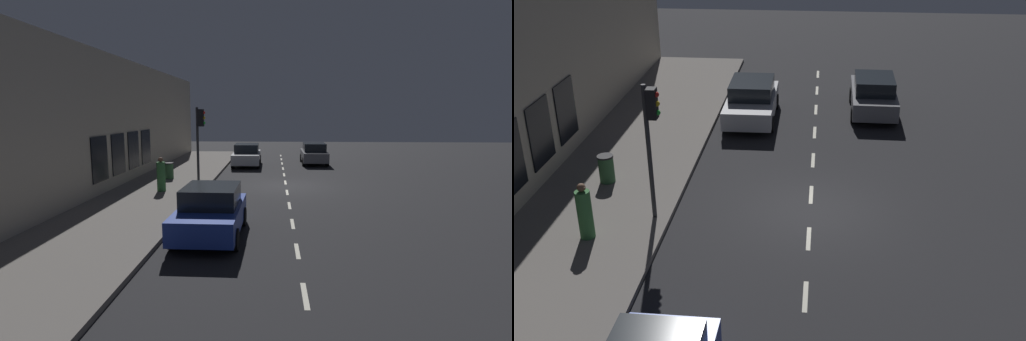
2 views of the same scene
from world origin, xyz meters
The scene contains 10 objects.
ground_plane centered at (0.00, 0.00, 0.00)m, with size 60.00×60.00×0.00m, color #232326.
sidewalk centered at (6.25, 0.00, 0.07)m, with size 4.50×32.00×0.15m.
building_facade centered at (8.80, 0.00, 3.31)m, with size 0.65×32.00×6.63m.
lane_centre_line centered at (0.00, -1.00, 0.00)m, with size 0.12×27.20×0.01m.
traffic_light centered at (4.33, 1.01, 2.94)m, with size 0.47×0.32×3.95m.
parked_car_0 centered at (-2.37, -8.66, 0.79)m, with size 1.92×4.08×1.58m.
parked_car_1 centered at (2.60, -7.49, 0.79)m, with size 2.02×4.30×1.58m.
parked_car_2 centered at (2.62, 8.21, 0.79)m, with size 2.03×3.85×1.58m.
pedestrian_0 centered at (5.97, 2.26, 0.89)m, with size 0.55×0.55×1.62m.
trash_bin centered at (6.52, -1.07, 0.60)m, with size 0.51×0.51×0.90m.
Camera 1 is at (0.70, 19.51, 3.86)m, focal length 26.38 mm.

